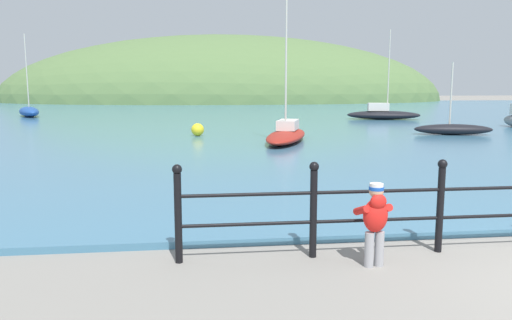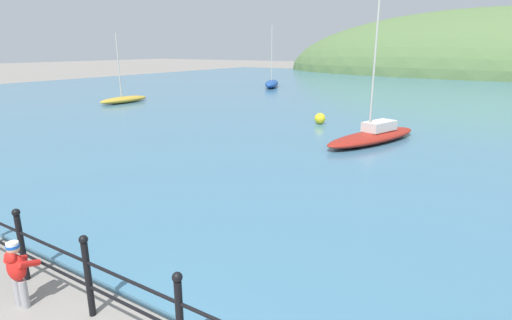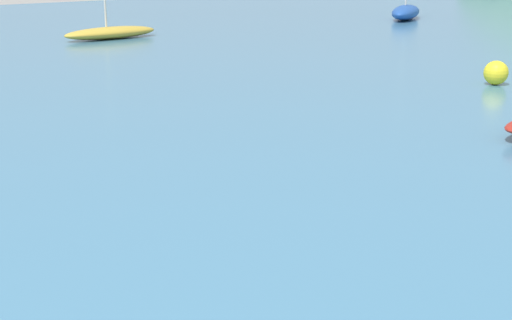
{
  "view_description": "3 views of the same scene",
  "coord_description": "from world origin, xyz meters",
  "px_view_note": "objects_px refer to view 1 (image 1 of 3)",
  "views": [
    {
      "loc": [
        -4.49,
        -4.38,
        2.12
      ],
      "look_at": [
        -3.47,
        3.89,
        0.88
      ],
      "focal_mm": 35.0,
      "sensor_mm": 36.0,
      "label": 1
    },
    {
      "loc": [
        3.06,
        -1.28,
        3.56
      ],
      "look_at": [
        -1.41,
        5.74,
        1.22
      ],
      "focal_mm": 28.0,
      "sensor_mm": 36.0,
      "label": 2
    },
    {
      "loc": [
        2.17,
        1.51,
        2.62
      ],
      "look_at": [
        -1.93,
        5.9,
        0.95
      ],
      "focal_mm": 50.0,
      "sensor_mm": 36.0,
      "label": 3
    }
  ],
  "objects_px": {
    "boat_white_sailboat": "(383,114)",
    "boat_mid_harbor": "(287,134)",
    "boat_far_left": "(453,129)",
    "mooring_buoy": "(198,130)",
    "boat_far_right": "(29,111)",
    "child_in_coat": "(375,217)"
  },
  "relations": [
    {
      "from": "boat_far_left",
      "to": "boat_white_sailboat",
      "type": "bearing_deg",
      "value": 86.0
    },
    {
      "from": "boat_mid_harbor",
      "to": "boat_far_right",
      "type": "bearing_deg",
      "value": 130.4
    },
    {
      "from": "boat_far_right",
      "to": "mooring_buoy",
      "type": "bearing_deg",
      "value": -52.53
    },
    {
      "from": "boat_far_left",
      "to": "boat_white_sailboat",
      "type": "height_order",
      "value": "boat_white_sailboat"
    },
    {
      "from": "boat_far_left",
      "to": "mooring_buoy",
      "type": "xyz_separation_m",
      "value": [
        -10.61,
        0.77,
        0.02
      ]
    },
    {
      "from": "boat_white_sailboat",
      "to": "boat_mid_harbor",
      "type": "bearing_deg",
      "value": -125.54
    },
    {
      "from": "boat_white_sailboat",
      "to": "boat_far_left",
      "type": "bearing_deg",
      "value": -94.0
    },
    {
      "from": "boat_mid_harbor",
      "to": "boat_far_right",
      "type": "xyz_separation_m",
      "value": [
        -14.28,
        16.78,
        0.07
      ]
    },
    {
      "from": "boat_mid_harbor",
      "to": "mooring_buoy",
      "type": "distance_m",
      "value": 4.02
    },
    {
      "from": "child_in_coat",
      "to": "mooring_buoy",
      "type": "relative_size",
      "value": 1.94
    },
    {
      "from": "boat_white_sailboat",
      "to": "boat_far_right",
      "type": "distance_m",
      "value": 23.0
    },
    {
      "from": "child_in_coat",
      "to": "boat_far_left",
      "type": "bearing_deg",
      "value": 58.62
    },
    {
      "from": "child_in_coat",
      "to": "boat_far_right",
      "type": "xyz_separation_m",
      "value": [
        -13.02,
        29.34,
        -0.16
      ]
    },
    {
      "from": "boat_white_sailboat",
      "to": "boat_far_right",
      "type": "xyz_separation_m",
      "value": [
        -22.33,
        5.52,
        0.01
      ]
    },
    {
      "from": "boat_mid_harbor",
      "to": "boat_far_left",
      "type": "bearing_deg",
      "value": 12.29
    },
    {
      "from": "boat_far_left",
      "to": "boat_mid_harbor",
      "type": "relative_size",
      "value": 0.56
    },
    {
      "from": "child_in_coat",
      "to": "boat_mid_harbor",
      "type": "relative_size",
      "value": 0.17
    },
    {
      "from": "boat_mid_harbor",
      "to": "boat_white_sailboat",
      "type": "bearing_deg",
      "value": 54.46
    },
    {
      "from": "boat_far_left",
      "to": "boat_far_right",
      "type": "xyz_separation_m",
      "value": [
        -21.65,
        15.18,
        0.11
      ]
    },
    {
      "from": "mooring_buoy",
      "to": "child_in_coat",
      "type": "bearing_deg",
      "value": -82.47
    },
    {
      "from": "boat_mid_harbor",
      "to": "child_in_coat",
      "type": "bearing_deg",
      "value": -95.76
    },
    {
      "from": "boat_mid_harbor",
      "to": "boat_far_right",
      "type": "distance_m",
      "value": 22.04
    }
  ]
}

